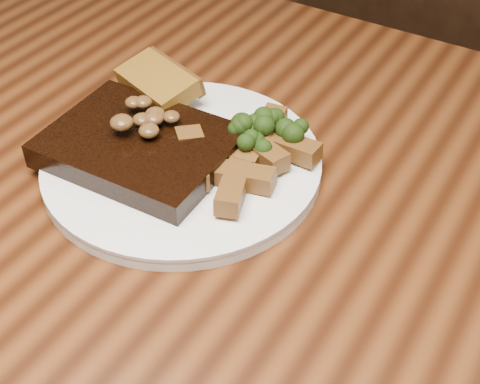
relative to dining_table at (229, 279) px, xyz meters
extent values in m
cube|color=#532910|center=(0.00, 0.00, 0.07)|extent=(1.60, 0.90, 0.04)
cylinder|color=black|center=(-0.72, 0.37, -0.30)|extent=(0.07, 0.07, 0.71)
cube|color=black|center=(0.02, 0.71, -0.26)|extent=(0.43, 0.43, 0.04)
cylinder|color=black|center=(-0.13, 0.88, -0.47)|extent=(0.04, 0.04, 0.38)
cylinder|color=black|center=(0.16, 0.54, -0.47)|extent=(0.04, 0.04, 0.38)
cylinder|color=black|center=(-0.16, 0.57, -0.47)|extent=(0.04, 0.04, 0.38)
cube|color=black|center=(0.00, 0.53, -0.03)|extent=(0.40, 0.06, 0.41)
cylinder|color=white|center=(-0.08, 0.04, 0.10)|extent=(0.36, 0.36, 0.01)
cube|color=black|center=(-0.12, 0.02, 0.12)|extent=(0.19, 0.15, 0.03)
cube|color=#BDAF92|center=(-0.12, -0.05, 0.11)|extent=(0.15, 0.02, 0.02)
cube|color=olive|center=(-0.17, 0.11, 0.12)|extent=(0.11, 0.08, 0.02)
camera|label=1|loc=(0.26, -0.40, 0.55)|focal=50.00mm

